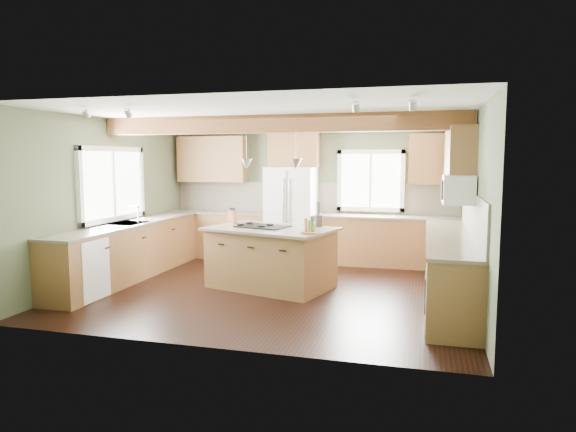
# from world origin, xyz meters

# --- Properties ---
(floor) EXTENTS (5.60, 5.60, 0.00)m
(floor) POSITION_xyz_m (0.00, 0.00, 0.00)
(floor) COLOR black
(floor) RESTS_ON ground
(ceiling) EXTENTS (5.60, 5.60, 0.00)m
(ceiling) POSITION_xyz_m (0.00, 0.00, 2.60)
(ceiling) COLOR silver
(ceiling) RESTS_ON wall_back
(wall_back) EXTENTS (5.60, 0.00, 5.60)m
(wall_back) POSITION_xyz_m (0.00, 2.50, 1.30)
(wall_back) COLOR #4B563D
(wall_back) RESTS_ON ground
(wall_left) EXTENTS (0.00, 5.00, 5.00)m
(wall_left) POSITION_xyz_m (-2.80, 0.00, 1.30)
(wall_left) COLOR #4B563D
(wall_left) RESTS_ON ground
(wall_right) EXTENTS (0.00, 5.00, 5.00)m
(wall_right) POSITION_xyz_m (2.80, 0.00, 1.30)
(wall_right) COLOR #4B563D
(wall_right) RESTS_ON ground
(ceiling_beam) EXTENTS (5.55, 0.26, 0.26)m
(ceiling_beam) POSITION_xyz_m (0.00, 0.10, 2.47)
(ceiling_beam) COLOR brown
(ceiling_beam) RESTS_ON ceiling
(soffit_trim) EXTENTS (5.55, 0.20, 0.10)m
(soffit_trim) POSITION_xyz_m (0.00, 2.40, 2.54)
(soffit_trim) COLOR brown
(soffit_trim) RESTS_ON ceiling
(backsplash_back) EXTENTS (5.58, 0.03, 0.58)m
(backsplash_back) POSITION_xyz_m (0.00, 2.48, 1.21)
(backsplash_back) COLOR brown
(backsplash_back) RESTS_ON wall_back
(backsplash_right) EXTENTS (0.03, 3.70, 0.58)m
(backsplash_right) POSITION_xyz_m (2.78, 0.05, 1.21)
(backsplash_right) COLOR brown
(backsplash_right) RESTS_ON wall_right
(base_cab_back_left) EXTENTS (2.02, 0.60, 0.88)m
(base_cab_back_left) POSITION_xyz_m (-1.79, 2.20, 0.44)
(base_cab_back_left) COLOR brown
(base_cab_back_left) RESTS_ON floor
(counter_back_left) EXTENTS (2.06, 0.64, 0.04)m
(counter_back_left) POSITION_xyz_m (-1.79, 2.20, 0.90)
(counter_back_left) COLOR #474034
(counter_back_left) RESTS_ON base_cab_back_left
(base_cab_back_right) EXTENTS (2.62, 0.60, 0.88)m
(base_cab_back_right) POSITION_xyz_m (1.49, 2.20, 0.44)
(base_cab_back_right) COLOR brown
(base_cab_back_right) RESTS_ON floor
(counter_back_right) EXTENTS (2.66, 0.64, 0.04)m
(counter_back_right) POSITION_xyz_m (1.49, 2.20, 0.90)
(counter_back_right) COLOR #474034
(counter_back_right) RESTS_ON base_cab_back_right
(base_cab_left) EXTENTS (0.60, 3.70, 0.88)m
(base_cab_left) POSITION_xyz_m (-2.50, 0.05, 0.44)
(base_cab_left) COLOR brown
(base_cab_left) RESTS_ON floor
(counter_left) EXTENTS (0.64, 3.74, 0.04)m
(counter_left) POSITION_xyz_m (-2.50, 0.05, 0.90)
(counter_left) COLOR #474034
(counter_left) RESTS_ON base_cab_left
(base_cab_right) EXTENTS (0.60, 3.70, 0.88)m
(base_cab_right) POSITION_xyz_m (2.50, 0.05, 0.44)
(base_cab_right) COLOR brown
(base_cab_right) RESTS_ON floor
(counter_right) EXTENTS (0.64, 3.74, 0.04)m
(counter_right) POSITION_xyz_m (2.50, 0.05, 0.90)
(counter_right) COLOR #474034
(counter_right) RESTS_ON base_cab_right
(upper_cab_back_left) EXTENTS (1.40, 0.35, 0.90)m
(upper_cab_back_left) POSITION_xyz_m (-1.99, 2.33, 1.95)
(upper_cab_back_left) COLOR brown
(upper_cab_back_left) RESTS_ON wall_back
(upper_cab_over_fridge) EXTENTS (0.96, 0.35, 0.70)m
(upper_cab_over_fridge) POSITION_xyz_m (-0.30, 2.33, 2.15)
(upper_cab_over_fridge) COLOR brown
(upper_cab_over_fridge) RESTS_ON wall_back
(upper_cab_right) EXTENTS (0.35, 2.20, 0.90)m
(upper_cab_right) POSITION_xyz_m (2.62, 0.90, 1.95)
(upper_cab_right) COLOR brown
(upper_cab_right) RESTS_ON wall_right
(upper_cab_back_corner) EXTENTS (0.90, 0.35, 0.90)m
(upper_cab_back_corner) POSITION_xyz_m (2.30, 2.33, 1.95)
(upper_cab_back_corner) COLOR brown
(upper_cab_back_corner) RESTS_ON wall_back
(window_left) EXTENTS (0.04, 1.60, 1.05)m
(window_left) POSITION_xyz_m (-2.78, 0.05, 1.55)
(window_left) COLOR white
(window_left) RESTS_ON wall_left
(window_back) EXTENTS (1.10, 0.04, 1.00)m
(window_back) POSITION_xyz_m (1.15, 2.48, 1.55)
(window_back) COLOR white
(window_back) RESTS_ON wall_back
(sink) EXTENTS (0.50, 0.65, 0.03)m
(sink) POSITION_xyz_m (-2.50, 0.05, 0.91)
(sink) COLOR #262628
(sink) RESTS_ON counter_left
(faucet) EXTENTS (0.02, 0.02, 0.28)m
(faucet) POSITION_xyz_m (-2.32, 0.05, 1.05)
(faucet) COLOR #B2B2B7
(faucet) RESTS_ON sink
(dishwasher) EXTENTS (0.60, 0.60, 0.84)m
(dishwasher) POSITION_xyz_m (-2.49, -1.25, 0.43)
(dishwasher) COLOR white
(dishwasher) RESTS_ON floor
(oven) EXTENTS (0.60, 0.72, 0.84)m
(oven) POSITION_xyz_m (2.49, -1.25, 0.43)
(oven) COLOR white
(oven) RESTS_ON floor
(microwave) EXTENTS (0.40, 0.70, 0.38)m
(microwave) POSITION_xyz_m (2.58, -0.05, 1.55)
(microwave) COLOR white
(microwave) RESTS_ON wall_right
(pendant_left) EXTENTS (0.18, 0.18, 0.16)m
(pendant_left) POSITION_xyz_m (-0.51, 0.22, 1.88)
(pendant_left) COLOR #B2B2B7
(pendant_left) RESTS_ON ceiling
(pendant_right) EXTENTS (0.18, 0.18, 0.16)m
(pendant_right) POSITION_xyz_m (0.32, -0.02, 1.88)
(pendant_right) COLOR #B2B2B7
(pendant_right) RESTS_ON ceiling
(refrigerator) EXTENTS (0.90, 0.74, 1.80)m
(refrigerator) POSITION_xyz_m (-0.30, 2.12, 0.90)
(refrigerator) COLOR white
(refrigerator) RESTS_ON floor
(island) EXTENTS (1.96, 1.49, 0.88)m
(island) POSITION_xyz_m (-0.09, 0.10, 0.44)
(island) COLOR brown
(island) RESTS_ON floor
(island_top) EXTENTS (2.11, 1.63, 0.04)m
(island_top) POSITION_xyz_m (-0.09, 0.10, 0.90)
(island_top) COLOR #474034
(island_top) RESTS_ON island
(cooktop) EXTENTS (0.86, 0.69, 0.02)m
(cooktop) POSITION_xyz_m (-0.23, 0.14, 0.93)
(cooktop) COLOR black
(cooktop) RESTS_ON island_top
(knife_block) EXTENTS (0.15, 0.13, 0.21)m
(knife_block) POSITION_xyz_m (-0.85, 0.46, 1.02)
(knife_block) COLOR brown
(knife_block) RESTS_ON island_top
(utensil_crock) EXTENTS (0.13, 0.13, 0.17)m
(utensil_crock) POSITION_xyz_m (0.57, 0.42, 1.01)
(utensil_crock) COLOR #463B38
(utensil_crock) RESTS_ON island_top
(bottle_tray) EXTENTS (0.26, 0.26, 0.23)m
(bottle_tray) POSITION_xyz_m (0.59, -0.32, 1.04)
(bottle_tray) COLOR brown
(bottle_tray) RESTS_ON island_top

